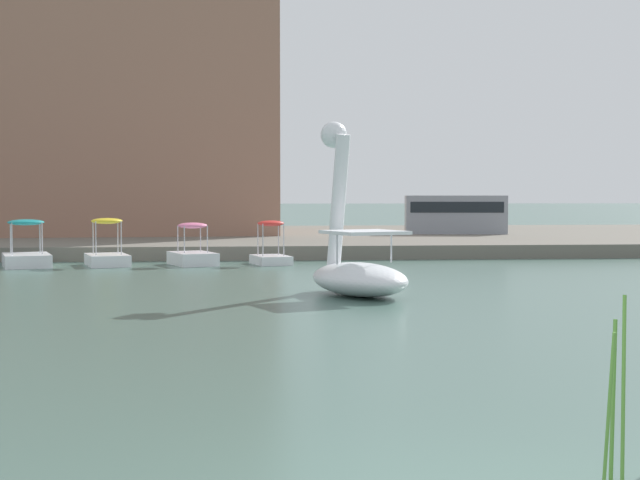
% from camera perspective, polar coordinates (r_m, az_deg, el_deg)
% --- Properties ---
extents(shore_bank_far, '(123.03, 22.63, 0.52)m').
position_cam_1_polar(shore_bank_far, '(44.77, -3.13, 0.08)').
color(shore_bank_far, '#6B665B').
rests_on(shore_bank_far, ground_plane).
extents(swan_boat, '(2.87, 3.71, 4.17)m').
position_cam_1_polar(swan_boat, '(21.82, 2.25, -1.43)').
color(swan_boat, white).
rests_on(swan_boat, ground_plane).
extents(pedal_boat_red, '(1.46, 1.92, 1.50)m').
position_cam_1_polar(pedal_boat_red, '(31.69, -3.05, -0.75)').
color(pedal_boat_red, white).
rests_on(pedal_boat_red, ground_plane).
extents(pedal_boat_pink, '(1.85, 2.29, 1.44)m').
position_cam_1_polar(pedal_boat_pink, '(31.58, -7.86, -0.84)').
color(pedal_boat_pink, white).
rests_on(pedal_boat_pink, ground_plane).
extents(pedal_boat_yellow, '(1.79, 2.33, 1.60)m').
position_cam_1_polar(pedal_boat_yellow, '(31.81, -12.98, -0.82)').
color(pedal_boat_yellow, white).
rests_on(pedal_boat_yellow, ground_plane).
extents(pedal_boat_teal, '(2.04, 2.62, 1.57)m').
position_cam_1_polar(pedal_boat_teal, '(32.12, -17.65, -0.85)').
color(pedal_boat_teal, white).
rests_on(pedal_boat_teal, ground_plane).
extents(parked_van, '(5.00, 2.55, 1.83)m').
position_cam_1_polar(parked_van, '(45.02, 8.33, 1.66)').
color(parked_van, gray).
rests_on(parked_van, shore_bank_far).
extents(apartment_block, '(15.54, 12.13, 14.32)m').
position_cam_1_polar(apartment_block, '(47.44, -12.35, 9.14)').
color(apartment_block, '#996B56').
rests_on(apartment_block, shore_bank_far).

